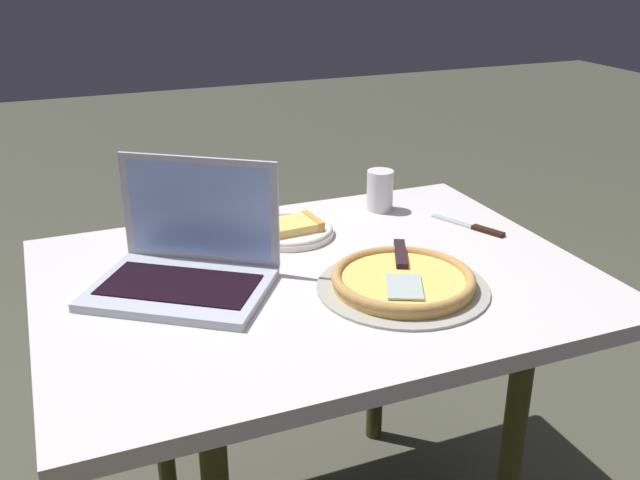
{
  "coord_description": "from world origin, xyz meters",
  "views": [
    {
      "loc": [
        -0.51,
        -1.28,
        1.4
      ],
      "look_at": [
        0.01,
        0.01,
        0.82
      ],
      "focal_mm": 40.13,
      "sensor_mm": 36.0,
      "label": 1
    }
  ],
  "objects_px": {
    "table_knife": "(474,227)",
    "dining_table": "(316,305)",
    "pizza_tray": "(403,281)",
    "drink_cup": "(380,190)",
    "pizza_plate": "(290,230)",
    "laptop": "(186,262)"
  },
  "relations": [
    {
      "from": "table_knife",
      "to": "dining_table",
      "type": "bearing_deg",
      "value": -168.52
    },
    {
      "from": "pizza_tray",
      "to": "dining_table",
      "type": "bearing_deg",
      "value": 136.38
    },
    {
      "from": "table_knife",
      "to": "drink_cup",
      "type": "height_order",
      "value": "drink_cup"
    },
    {
      "from": "pizza_plate",
      "to": "pizza_tray",
      "type": "xyz_separation_m",
      "value": [
        0.12,
        -0.36,
        0.0
      ]
    },
    {
      "from": "dining_table",
      "to": "pizza_plate",
      "type": "bearing_deg",
      "value": 84.43
    },
    {
      "from": "pizza_plate",
      "to": "table_knife",
      "type": "height_order",
      "value": "pizza_plate"
    },
    {
      "from": "pizza_plate",
      "to": "drink_cup",
      "type": "distance_m",
      "value": 0.29
    },
    {
      "from": "laptop",
      "to": "pizza_plate",
      "type": "height_order",
      "value": "laptop"
    },
    {
      "from": "dining_table",
      "to": "pizza_tray",
      "type": "relative_size",
      "value": 3.26
    },
    {
      "from": "pizza_tray",
      "to": "table_knife",
      "type": "bearing_deg",
      "value": 34.94
    },
    {
      "from": "drink_cup",
      "to": "pizza_plate",
      "type": "bearing_deg",
      "value": -164.82
    },
    {
      "from": "pizza_tray",
      "to": "drink_cup",
      "type": "height_order",
      "value": "drink_cup"
    },
    {
      "from": "dining_table",
      "to": "drink_cup",
      "type": "relative_size",
      "value": 10.77
    },
    {
      "from": "pizza_plate",
      "to": "table_knife",
      "type": "distance_m",
      "value": 0.46
    },
    {
      "from": "laptop",
      "to": "pizza_tray",
      "type": "relative_size",
      "value": 1.22
    },
    {
      "from": "pizza_plate",
      "to": "pizza_tray",
      "type": "height_order",
      "value": "same"
    },
    {
      "from": "dining_table",
      "to": "laptop",
      "type": "bearing_deg",
      "value": 168.1
    },
    {
      "from": "drink_cup",
      "to": "table_knife",
      "type": "bearing_deg",
      "value": -53.26
    },
    {
      "from": "dining_table",
      "to": "pizza_plate",
      "type": "relative_size",
      "value": 5.34
    },
    {
      "from": "dining_table",
      "to": "table_knife",
      "type": "height_order",
      "value": "table_knife"
    },
    {
      "from": "pizza_tray",
      "to": "table_knife",
      "type": "distance_m",
      "value": 0.39
    },
    {
      "from": "laptop",
      "to": "drink_cup",
      "type": "distance_m",
      "value": 0.62
    }
  ]
}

